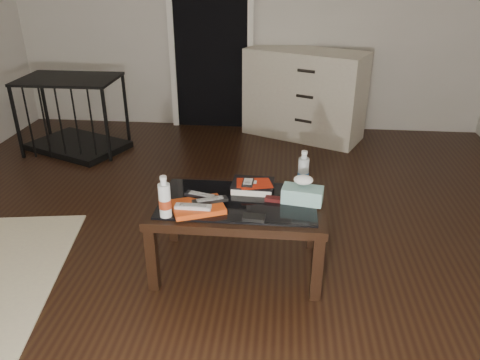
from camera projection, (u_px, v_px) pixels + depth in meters
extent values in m
plane|color=black|center=(218.00, 248.00, 3.09)|extent=(5.00, 5.00, 0.00)
cube|color=black|center=(211.00, 35.00, 4.91)|extent=(0.80, 0.05, 2.00)
cube|color=silver|center=(171.00, 34.00, 4.92)|extent=(0.06, 0.04, 2.04)
cube|color=silver|center=(250.00, 36.00, 4.85)|extent=(0.06, 0.04, 2.04)
cube|color=black|center=(152.00, 259.00, 2.63)|extent=(0.06, 0.06, 0.40)
cube|color=black|center=(317.00, 269.00, 2.55)|extent=(0.06, 0.06, 0.40)
cube|color=black|center=(173.00, 214.00, 3.10)|extent=(0.06, 0.06, 0.40)
cube|color=black|center=(313.00, 220.00, 3.02)|extent=(0.06, 0.06, 0.40)
cube|color=black|center=(238.00, 206.00, 2.73)|extent=(1.00, 0.60, 0.05)
cube|color=black|center=(238.00, 201.00, 2.72)|extent=(0.90, 0.50, 0.01)
cube|color=beige|center=(304.00, 94.00, 4.85)|extent=(1.30, 0.95, 0.90)
cylinder|color=black|center=(304.00, 121.00, 4.70)|extent=(0.18, 0.11, 0.04)
cylinder|color=black|center=(305.00, 96.00, 4.59)|extent=(0.18, 0.11, 0.04)
cylinder|color=black|center=(307.00, 71.00, 4.49)|extent=(0.18, 0.11, 0.04)
cube|color=black|center=(79.00, 146.00, 4.68)|extent=(1.07, 0.91, 0.06)
cube|color=black|center=(68.00, 79.00, 4.39)|extent=(1.07, 0.91, 0.02)
cube|color=black|center=(16.00, 123.00, 4.33)|extent=(0.03, 0.03, 0.70)
cube|color=black|center=(106.00, 126.00, 4.26)|extent=(0.03, 0.03, 0.70)
cube|color=black|center=(45.00, 105.00, 4.83)|extent=(0.03, 0.03, 0.70)
cube|color=black|center=(126.00, 108.00, 4.76)|extent=(0.03, 0.03, 0.70)
cube|color=#C74112|center=(198.00, 207.00, 2.61)|extent=(0.34, 0.30, 0.03)
cube|color=#B6B5BB|center=(193.00, 206.00, 2.56)|extent=(0.20, 0.05, 0.02)
cube|color=black|center=(210.00, 200.00, 2.62)|extent=(0.20, 0.13, 0.02)
cube|color=black|center=(202.00, 196.00, 2.68)|extent=(0.21, 0.10, 0.02)
cube|color=black|center=(253.00, 186.00, 2.83)|extent=(0.26, 0.21, 0.05)
cube|color=#B1200B|center=(252.00, 183.00, 2.81)|extent=(0.20, 0.15, 0.01)
cube|color=black|center=(248.00, 182.00, 2.79)|extent=(0.07, 0.11, 0.02)
cube|color=black|center=(273.00, 199.00, 2.70)|extent=(0.10, 0.06, 0.02)
cube|color=black|center=(254.00, 218.00, 2.51)|extent=(0.12, 0.08, 0.02)
cylinder|color=silver|center=(165.00, 196.00, 2.50)|extent=(0.08, 0.08, 0.24)
cylinder|color=#B5BDC0|center=(303.00, 169.00, 2.82)|extent=(0.08, 0.08, 0.24)
cube|color=teal|center=(302.00, 195.00, 2.68)|extent=(0.25, 0.16, 0.09)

